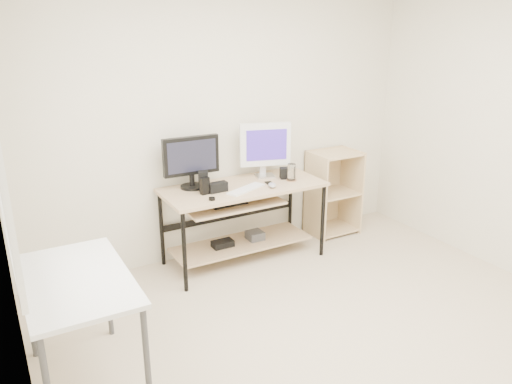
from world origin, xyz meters
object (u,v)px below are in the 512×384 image
object	(u,v)px
desk	(241,207)
shelf_unit	(331,192)
side_table	(77,290)
black_monitor	(191,159)
white_imac	(265,146)
audio_controller	(205,186)

from	to	relation	value
desk	shelf_unit	world-z (taller)	shelf_unit
side_table	shelf_unit	size ratio (longest dim) A/B	1.11
black_monitor	side_table	bearing A→B (deg)	-133.92
desk	shelf_unit	distance (m)	1.19
white_imac	audio_controller	size ratio (longest dim) A/B	3.45
desk	black_monitor	distance (m)	0.65
shelf_unit	audio_controller	bearing A→B (deg)	-172.19
shelf_unit	desk	bearing A→B (deg)	-172.23
side_table	shelf_unit	distance (m)	3.09
desk	white_imac	world-z (taller)	white_imac
black_monitor	audio_controller	bearing A→B (deg)	-80.91
black_monitor	white_imac	distance (m)	0.75
black_monitor	desk	bearing A→B (deg)	-20.76
shelf_unit	black_monitor	world-z (taller)	black_monitor
shelf_unit	audio_controller	size ratio (longest dim) A/B	5.90
white_imac	audio_controller	world-z (taller)	white_imac
desk	audio_controller	distance (m)	0.48
shelf_unit	white_imac	xyz separation A→B (m)	(-0.83, -0.02, 0.60)
desk	shelf_unit	size ratio (longest dim) A/B	1.67
shelf_unit	audio_controller	xyz separation A→B (m)	(-1.55, -0.21, 0.37)
white_imac	shelf_unit	bearing A→B (deg)	17.76
desk	audio_controller	xyz separation A→B (m)	(-0.38, -0.05, 0.29)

